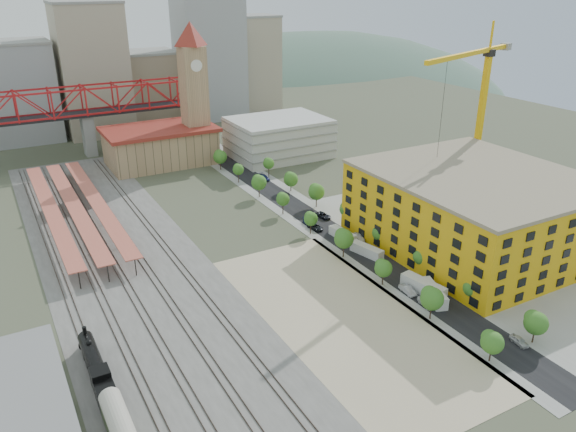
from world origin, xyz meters
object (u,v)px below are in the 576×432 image
clock_tower (193,80)px  tower_crane (479,96)px  construction_building (476,210)px  site_trailer_a (433,293)px  site_trailer_c (367,251)px  site_trailer_b (423,287)px  locomotive (97,369)px  site_trailer_d (343,235)px  car_0 (426,303)px

clock_tower → tower_crane: 94.99m
construction_building → site_trailer_a: bearing=-150.6°
site_trailer_c → site_trailer_b: bearing=-103.9°
locomotive → site_trailer_d: bearing=21.0°
construction_building → tower_crane: bearing=47.4°
clock_tower → construction_building: bearing=-71.2°
locomotive → car_0: size_ratio=5.03×
clock_tower → site_trailer_d: size_ratio=6.04×
clock_tower → locomotive: 124.54m
clock_tower → site_trailer_b: size_ratio=5.04×
clock_tower → site_trailer_d: (8.00, -81.57, -27.52)m
site_trailer_c → site_trailer_d: site_trailer_c is taller
tower_crane → site_trailer_d: tower_crane is taller
site_trailer_b → car_0: 5.30m
car_0 → locomotive: bearing=179.8°
site_trailer_c → site_trailer_a: bearing=-103.9°
site_trailer_a → site_trailer_b: bearing=109.1°
construction_building → locomotive: (-92.00, -6.96, -7.30)m
site_trailer_d → construction_building: bearing=-39.9°
tower_crane → car_0: (-49.36, -38.21, -30.59)m
car_0 → site_trailer_a: bearing=33.4°
site_trailer_c → car_0: 24.40m
tower_crane → locomotive: bearing=-165.5°
construction_building → locomotive: construction_building is taller
site_trailer_b → car_0: bearing=-134.7°
tower_crane → site_trailer_d: size_ratio=5.90×
site_trailer_c → site_trailer_d: (0.00, 10.29, -0.02)m
car_0 → site_trailer_d: bearing=93.0°
site_trailer_a → site_trailer_d: site_trailer_a is taller
locomotive → car_0: locomotive is taller
site_trailer_d → clock_tower: bearing=91.0°
site_trailer_a → clock_tower: bearing=113.1°
construction_building → site_trailer_c: (-26.00, 8.14, -8.21)m
construction_building → tower_crane: (20.36, 22.14, 21.95)m
construction_building → site_trailer_d: size_ratio=5.88×
site_trailer_a → site_trailer_c: 22.79m
locomotive → site_trailer_a: locomotive is taller
tower_crane → site_trailer_c: bearing=-163.2°
locomotive → site_trailer_a: bearing=-6.6°
tower_crane → site_trailer_a: bearing=-141.6°
locomotive → site_trailer_a: 66.45m
tower_crane → site_trailer_b: (-46.36, -33.89, -29.94)m
site_trailer_b → site_trailer_c: size_ratio=1.18×
clock_tower → construction_building: 107.36m
clock_tower → car_0: 119.48m
tower_crane → site_trailer_c: (-46.36, -14.00, -30.16)m
site_trailer_c → car_0: site_trailer_c is taller
tower_crane → car_0: size_ratio=11.30×
site_trailer_a → car_0: (-3.00, -1.43, -0.57)m
site_trailer_c → site_trailer_d: 10.29m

